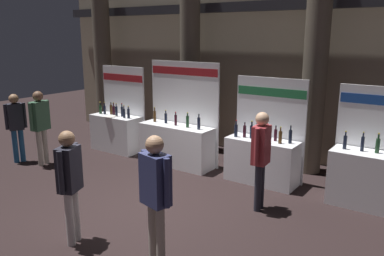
% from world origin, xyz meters
% --- Properties ---
extents(ground_plane, '(27.14, 27.14, 0.00)m').
position_xyz_m(ground_plane, '(0.00, 0.00, 0.00)').
color(ground_plane, black).
extents(hall_colonnade, '(13.57, 1.13, 6.89)m').
position_xyz_m(hall_colonnade, '(0.00, 4.27, 3.34)').
color(hall_colonnade, gray).
rests_on(hall_colonnade, ground_plane).
extents(exhibitor_booth_0, '(1.49, 0.71, 2.27)m').
position_xyz_m(exhibitor_booth_0, '(-3.19, 2.36, 0.59)').
color(exhibitor_booth_0, white).
rests_on(exhibitor_booth_0, ground_plane).
extents(exhibitor_booth_1, '(1.97, 0.66, 2.49)m').
position_xyz_m(exhibitor_booth_1, '(-1.10, 2.32, 0.61)').
color(exhibitor_booth_1, white).
rests_on(exhibitor_booth_1, ground_plane).
extents(exhibitor_booth_2, '(1.60, 0.66, 2.23)m').
position_xyz_m(exhibitor_booth_2, '(1.11, 2.43, 0.57)').
color(exhibitor_booth_2, white).
rests_on(exhibitor_booth_2, ground_plane).
extents(exhibitor_booth_3, '(1.89, 0.66, 2.21)m').
position_xyz_m(exhibitor_booth_3, '(3.46, 2.41, 0.60)').
color(exhibitor_booth_3, white).
rests_on(exhibitor_booth_3, ground_plane).
extents(visitor_0, '(0.56, 0.34, 1.85)m').
position_xyz_m(visitor_0, '(1.26, -1.28, 1.13)').
color(visitor_0, '#ADA393').
rests_on(visitor_0, ground_plane).
extents(visitor_1, '(0.27, 0.52, 1.81)m').
position_xyz_m(visitor_1, '(1.66, 1.13, 1.09)').
color(visitor_1, '#23232D').
rests_on(visitor_1, ground_plane).
extents(visitor_3, '(0.32, 0.47, 1.71)m').
position_xyz_m(visitor_3, '(-4.45, 0.21, 1.00)').
color(visitor_3, navy).
rests_on(visitor_3, ground_plane).
extents(visitor_4, '(0.30, 0.59, 1.81)m').
position_xyz_m(visitor_4, '(-3.79, 0.43, 1.10)').
color(visitor_4, '#ADA393').
rests_on(visitor_4, ground_plane).
extents(visitor_5, '(0.36, 0.49, 1.77)m').
position_xyz_m(visitor_5, '(-0.15, -1.58, 1.06)').
color(visitor_5, silver).
rests_on(visitor_5, ground_plane).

